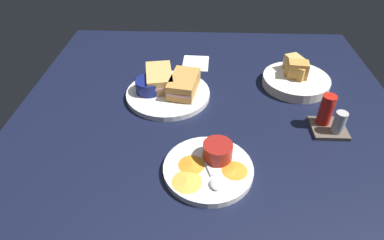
# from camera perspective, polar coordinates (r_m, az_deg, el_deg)

# --- Properties ---
(ground_plane) EXTENTS (1.10, 1.10, 0.03)m
(ground_plane) POSITION_cam_1_polar(r_m,az_deg,el_deg) (0.93, 2.82, 0.65)
(ground_plane) COLOR black
(plate_sandwich_main) EXTENTS (0.25, 0.25, 0.02)m
(plate_sandwich_main) POSITION_cam_1_polar(r_m,az_deg,el_deg) (0.99, -4.20, 4.57)
(plate_sandwich_main) COLOR white
(plate_sandwich_main) RESTS_ON ground_plane
(sandwich_half_near) EXTENTS (0.14, 0.10, 0.05)m
(sandwich_half_near) POSITION_cam_1_polar(r_m,az_deg,el_deg) (0.97, -1.46, 6.31)
(sandwich_half_near) COLOR #C68C42
(sandwich_half_near) RESTS_ON plate_sandwich_main
(sandwich_half_far) EXTENTS (0.14, 0.10, 0.05)m
(sandwich_half_far) POSITION_cam_1_polar(r_m,az_deg,el_deg) (1.00, -5.75, 7.31)
(sandwich_half_far) COLOR tan
(sandwich_half_far) RESTS_ON plate_sandwich_main
(ramekin_dark_sauce) EXTENTS (0.08, 0.08, 0.04)m
(ramekin_dark_sauce) POSITION_cam_1_polar(r_m,az_deg,el_deg) (0.98, -7.57, 6.04)
(ramekin_dark_sauce) COLOR navy
(ramekin_dark_sauce) RESTS_ON plate_sandwich_main
(spoon_by_dark_ramekin) EXTENTS (0.04, 0.10, 0.01)m
(spoon_by_dark_ramekin) POSITION_cam_1_polar(r_m,az_deg,el_deg) (0.97, -4.25, 4.59)
(spoon_by_dark_ramekin) COLOR silver
(spoon_by_dark_ramekin) RESTS_ON plate_sandwich_main
(plate_chips_companion) EXTENTS (0.21, 0.21, 0.02)m
(plate_chips_companion) POSITION_cam_1_polar(r_m,az_deg,el_deg) (0.75, 2.47, -8.58)
(plate_chips_companion) COLOR white
(plate_chips_companion) RESTS_ON ground_plane
(ramekin_light_gravy) EXTENTS (0.07, 0.07, 0.04)m
(ramekin_light_gravy) POSITION_cam_1_polar(r_m,az_deg,el_deg) (0.75, 4.52, -5.36)
(ramekin_light_gravy) COLOR maroon
(ramekin_light_gravy) RESTS_ON plate_chips_companion
(spoon_by_gravy_ramekin) EXTENTS (0.10, 0.05, 0.01)m
(spoon_by_gravy_ramekin) POSITION_cam_1_polar(r_m,az_deg,el_deg) (0.71, 3.67, -10.49)
(spoon_by_gravy_ramekin) COLOR silver
(spoon_by_gravy_ramekin) RESTS_ON plate_chips_companion
(plantain_chip_scatter) EXTENTS (0.17, 0.18, 0.01)m
(plantain_chip_scatter) POSITION_cam_1_polar(r_m,az_deg,el_deg) (0.74, 2.85, -8.62)
(plantain_chip_scatter) COLOR gold
(plantain_chip_scatter) RESTS_ON plate_chips_companion
(bread_basket_rear) EXTENTS (0.21, 0.21, 0.08)m
(bread_basket_rear) POSITION_cam_1_polar(r_m,az_deg,el_deg) (1.08, 17.72, 6.96)
(bread_basket_rear) COLOR silver
(bread_basket_rear) RESTS_ON ground_plane
(condiment_caddy) EXTENTS (0.09, 0.09, 0.10)m
(condiment_caddy) POSITION_cam_1_polar(r_m,az_deg,el_deg) (0.92, 22.97, 0.23)
(condiment_caddy) COLOR brown
(condiment_caddy) RESTS_ON ground_plane
(paper_napkin_folded) EXTENTS (0.11, 0.09, 0.00)m
(paper_napkin_folded) POSITION_cam_1_polar(r_m,az_deg,el_deg) (1.16, 0.63, 9.95)
(paper_napkin_folded) COLOR white
(paper_napkin_folded) RESTS_ON ground_plane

